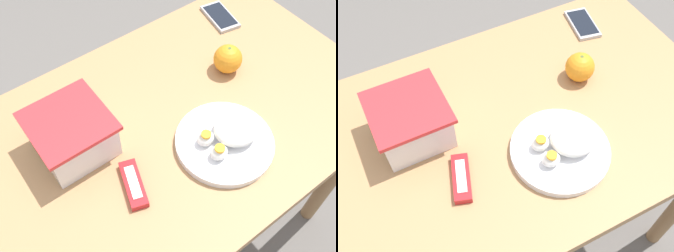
# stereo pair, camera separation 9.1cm
# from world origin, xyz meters

# --- Properties ---
(ground_plane) EXTENTS (10.00, 10.00, 0.00)m
(ground_plane) POSITION_xyz_m (0.00, 0.00, 0.00)
(ground_plane) COLOR #66605B
(table) EXTENTS (1.15, 0.66, 0.72)m
(table) POSITION_xyz_m (0.00, 0.00, 0.62)
(table) COLOR #AD7F51
(table) RESTS_ON ground_plane
(food_container) EXTENTS (0.17, 0.17, 0.11)m
(food_container) POSITION_xyz_m (-0.19, 0.07, 0.77)
(food_container) COLOR white
(food_container) RESTS_ON table
(orange_fruit) EXTENTS (0.08, 0.08, 0.08)m
(orange_fruit) POSITION_xyz_m (0.26, 0.05, 0.76)
(orange_fruit) COLOR orange
(orange_fruit) RESTS_ON table
(rice_plate) EXTENTS (0.23, 0.23, 0.06)m
(rice_plate) POSITION_xyz_m (0.10, -0.13, 0.74)
(rice_plate) COLOR white
(rice_plate) RESTS_ON table
(candy_bar) EXTENTS (0.07, 0.12, 0.02)m
(candy_bar) POSITION_xyz_m (-0.14, -0.09, 0.73)
(candy_bar) COLOR red
(candy_bar) RESTS_ON table
(cell_phone) EXTENTS (0.09, 0.14, 0.01)m
(cell_phone) POSITION_xyz_m (0.38, 0.22, 0.73)
(cell_phone) COLOR #ADADB2
(cell_phone) RESTS_ON table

